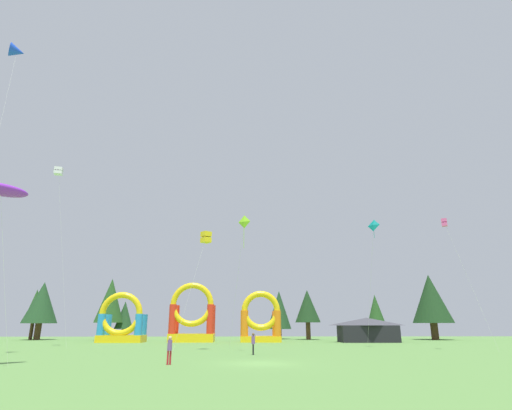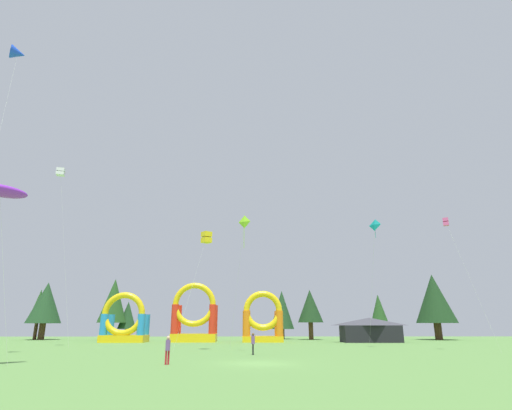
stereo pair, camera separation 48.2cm
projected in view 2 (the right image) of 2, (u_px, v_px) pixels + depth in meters
The scene contains 22 objects.
ground_plane at pixel (258, 363), 25.81m from camera, with size 120.00×120.00×0.00m, color #5B8C42.
kite_lime_diamond at pixel (244, 224), 38.56m from camera, with size 1.77×4.37×12.24m.
kite_pink_box at pixel (446, 222), 40.68m from camera, with size 3.00×1.83×12.74m.
kite_teal_diamond at pixel (374, 226), 45.06m from camera, with size 1.04×6.24×13.57m.
kite_yellow_box at pixel (206, 237), 40.69m from camera, with size 3.01×2.50×11.40m.
kite_purple_parafoil at pixel (0, 191), 25.55m from camera, with size 3.14×3.38×11.06m.
kite_blue_delta at pixel (18, 54), 35.79m from camera, with size 4.89×7.68×26.17m.
kite_white_box at pixel (61, 172), 48.20m from camera, with size 3.74×1.39×20.33m.
person_midfield at pixel (253, 342), 33.49m from camera, with size 0.30×0.30×1.72m.
person_near_camera at pixel (168, 347), 25.30m from camera, with size 0.39×0.39×1.70m.
inflatable_yellow_castle at pixel (263, 322), 57.33m from camera, with size 5.70×3.85×7.02m.
inflatable_blue_arch at pixel (194, 320), 57.49m from camera, with size 6.32×3.62×8.18m.
inflatable_red_slide at pixel (124, 325), 56.30m from camera, with size 6.16×3.73×6.77m.
festival_tent at pixel (370, 330), 56.72m from camera, with size 7.93×3.96×3.32m.
tree_row_0 at pixel (39, 306), 67.30m from camera, with size 3.06×3.06×8.06m.
tree_row_1 at pixel (46, 303), 67.37m from camera, with size 5.49×5.49×9.26m.
tree_row_2 at pixel (114, 301), 66.13m from camera, with size 4.59×4.59×9.68m.
tree_row_3 at pixel (128, 315), 66.68m from camera, with size 2.98×2.98×6.07m.
tree_row_4 at pixel (282, 310), 70.47m from camera, with size 4.14×4.14×8.09m.
tree_row_5 at pixel (310, 306), 67.54m from camera, with size 4.20×4.20×8.03m.
tree_row_6 at pixel (379, 311), 70.89m from camera, with size 3.39×3.39×7.52m.
tree_row_7 at pixel (434, 299), 67.12m from camera, with size 6.48×6.48×10.53m.
Camera 2 is at (-0.40, -27.63, 2.40)m, focal length 28.29 mm.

